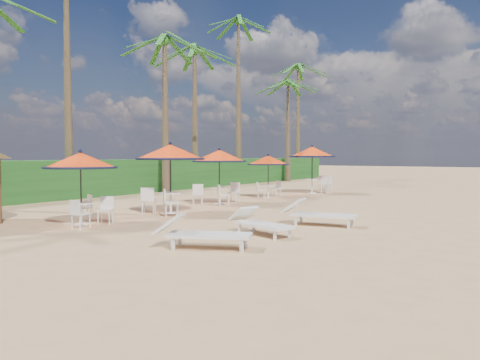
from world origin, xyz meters
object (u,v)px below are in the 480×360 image
object	(u,v)px
station_1	(169,158)
station_4	(314,156)
station_2	(219,163)
lounger_mid	(259,222)
station_3	(268,164)
station_0	(82,169)
lounger_far	(316,213)
lounger_near	(200,232)

from	to	relation	value
station_1	station_4	world-z (taller)	station_4
station_2	lounger_mid	distance (m)	7.73
lounger_mid	station_3	bearing A→B (deg)	136.93
station_0	station_2	xyz separation A→B (m)	(-0.12, 6.84, 0.11)
station_1	lounger_mid	bearing A→B (deg)	-21.61
station_2	station_4	distance (m)	7.44
station_4	lounger_far	distance (m)	11.81
station_2	station_4	world-z (taller)	station_4
lounger_near	lounger_far	xyz separation A→B (m)	(0.65, 4.54, 0.01)
station_3	station_4	distance (m)	3.68
station_2	station_0	bearing A→B (deg)	-89.03
lounger_mid	lounger_near	bearing A→B (deg)	-75.45
lounger_near	station_1	bearing A→B (deg)	113.38
lounger_far	lounger_mid	bearing A→B (deg)	-113.52
station_3	lounger_far	xyz separation A→B (m)	(5.78, -6.93, -1.26)
station_3	lounger_mid	xyz separation A→B (m)	(5.24, -9.21, -1.29)
station_2	lounger_near	xyz separation A→B (m)	(5.23, -7.67, -1.37)
station_2	station_4	xyz separation A→B (m)	(0.78, 7.40, 0.26)
station_0	station_2	bearing A→B (deg)	90.97
station_2	lounger_mid	bearing A→B (deg)	-45.42
station_0	lounger_near	bearing A→B (deg)	-9.15
lounger_near	lounger_mid	xyz separation A→B (m)	(0.11, 2.25, -0.03)
station_2	lounger_far	distance (m)	6.79
lounger_mid	lounger_far	distance (m)	2.35
lounger_mid	station_2	bearing A→B (deg)	151.89
station_0	lounger_mid	bearing A→B (deg)	15.32
station_0	station_3	distance (m)	10.64
station_0	lounger_far	xyz separation A→B (m)	(5.76, 3.71, -1.26)
lounger_near	station_3	bearing A→B (deg)	88.64
lounger_near	lounger_mid	distance (m)	2.26
station_0	lounger_near	xyz separation A→B (m)	(5.11, -0.82, -1.26)
station_1	lounger_mid	xyz separation A→B (m)	(4.91, -1.94, -1.60)
lounger_mid	lounger_far	world-z (taller)	lounger_far
lounger_far	station_1	bearing A→B (deg)	173.36
station_3	lounger_mid	world-z (taller)	station_3
station_3	lounger_far	world-z (taller)	station_3
station_1	station_0	bearing A→B (deg)	-95.24
station_4	lounger_near	world-z (taller)	station_4
station_4	lounger_near	size ratio (longest dim) A/B	1.19
station_4	lounger_mid	world-z (taller)	station_4
station_1	station_3	size ratio (longest dim) A/B	1.19
lounger_near	lounger_far	distance (m)	4.58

